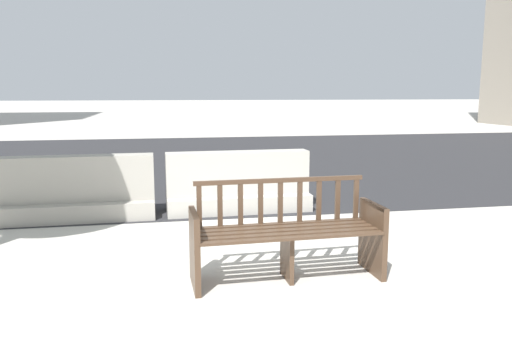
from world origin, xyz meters
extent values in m
plane|color=#B7B2A8|center=(0.00, 0.00, 0.00)|extent=(200.00, 200.00, 0.00)
cube|color=#28282B|center=(0.00, 8.70, 0.00)|extent=(120.00, 12.00, 0.01)
cube|color=#473323|center=(-0.48, 0.46, 0.33)|extent=(0.07, 0.51, 0.66)
cube|color=#473323|center=(1.16, 0.51, 0.33)|extent=(0.07, 0.51, 0.66)
cube|color=#473323|center=(0.34, 0.48, 0.22)|extent=(0.05, 0.33, 0.45)
cube|color=#473323|center=(0.35, 0.25, 0.45)|extent=(1.60, 0.12, 0.02)
cube|color=#473323|center=(0.34, 0.37, 0.45)|extent=(1.60, 0.12, 0.02)
cube|color=#473323|center=(0.34, 0.48, 0.45)|extent=(1.60, 0.12, 0.02)
cube|color=#473323|center=(0.33, 0.60, 0.45)|extent=(1.60, 0.12, 0.02)
cube|color=#473323|center=(0.33, 0.71, 0.45)|extent=(1.60, 0.12, 0.02)
cube|color=#473323|center=(0.33, 0.72, 0.86)|extent=(1.60, 0.09, 0.04)
cube|color=#473323|center=(-0.42, 0.70, 0.65)|extent=(0.04, 0.03, 0.38)
cube|color=#473323|center=(-0.23, 0.70, 0.65)|extent=(0.04, 0.03, 0.38)
cube|color=#473323|center=(-0.04, 0.71, 0.65)|extent=(0.04, 0.03, 0.38)
cube|color=#473323|center=(0.14, 0.71, 0.65)|extent=(0.04, 0.03, 0.38)
cube|color=#473323|center=(0.33, 0.72, 0.65)|extent=(0.04, 0.03, 0.38)
cube|color=#473323|center=(0.52, 0.73, 0.65)|extent=(0.04, 0.03, 0.38)
cube|color=#473323|center=(0.71, 0.73, 0.65)|extent=(0.04, 0.03, 0.38)
cube|color=#473323|center=(0.89, 0.74, 0.65)|extent=(0.04, 0.03, 0.38)
cube|color=#473323|center=(1.08, 0.74, 0.65)|extent=(0.04, 0.03, 0.38)
cube|color=#473323|center=(-0.48, 0.44, 0.65)|extent=(0.06, 0.46, 0.03)
cube|color=#473323|center=(1.16, 0.49, 0.65)|extent=(0.06, 0.46, 0.03)
cube|color=#ADA89E|center=(0.31, 3.18, 0.12)|extent=(2.02, 0.73, 0.24)
cube|color=#ADA89E|center=(0.31, 3.18, 0.54)|extent=(2.01, 0.35, 0.60)
cube|color=#9E998E|center=(-1.85, 3.10, 0.12)|extent=(2.01, 0.72, 0.24)
cube|color=#9E998E|center=(-1.85, 3.10, 0.54)|extent=(2.01, 0.34, 0.60)
camera|label=1|loc=(-0.72, -3.67, 1.66)|focal=35.00mm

